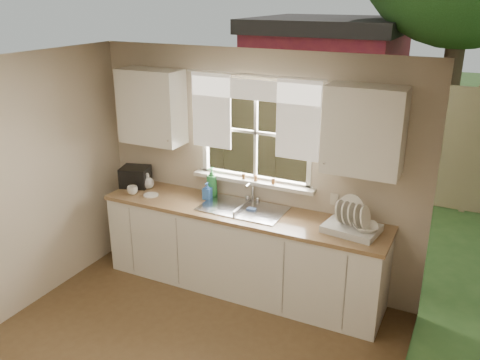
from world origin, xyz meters
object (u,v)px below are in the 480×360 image
at_px(dish_rack, 352,224).
at_px(soap_bottle_a, 212,182).
at_px(cup, 132,190).
at_px(black_appliance, 135,177).

relative_size(dish_rack, soap_bottle_a, 1.63).
distance_m(dish_rack, soap_bottle_a, 1.61).
bearing_deg(dish_rack, soap_bottle_a, 173.16).
height_order(dish_rack, cup, dish_rack).
bearing_deg(black_appliance, soap_bottle_a, -8.86).
xyz_separation_m(dish_rack, black_appliance, (-2.54, 0.08, 0.04)).
height_order(soap_bottle_a, cup, soap_bottle_a).
height_order(cup, black_appliance, black_appliance).
distance_m(soap_bottle_a, cup, 0.89).
xyz_separation_m(soap_bottle_a, cup, (-0.81, -0.34, -0.12)).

